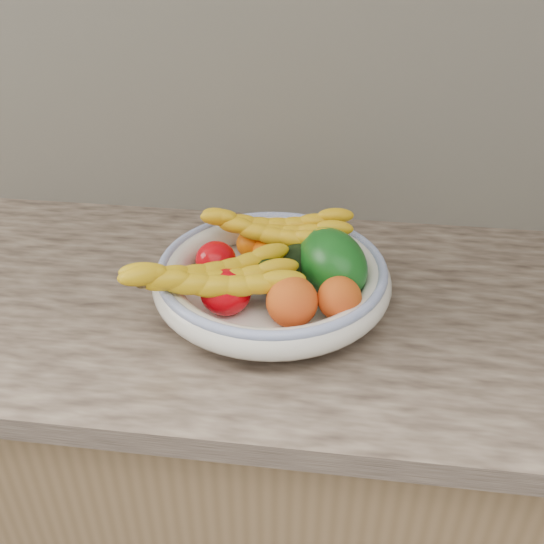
% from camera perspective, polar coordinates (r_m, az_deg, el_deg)
% --- Properties ---
extents(kitchen_counter, '(2.44, 0.66, 1.40)m').
position_cam_1_polar(kitchen_counter, '(1.34, 0.15, -17.54)').
color(kitchen_counter, brown).
rests_on(kitchen_counter, ground).
extents(fruit_bowl, '(0.39, 0.39, 0.08)m').
position_cam_1_polar(fruit_bowl, '(0.99, -0.00, -0.55)').
color(fruit_bowl, silver).
rests_on(fruit_bowl, kitchen_counter).
extents(clementine_back_left, '(0.06, 0.06, 0.05)m').
position_cam_1_polar(clementine_back_left, '(1.08, -1.87, 2.68)').
color(clementine_back_left, orange).
rests_on(clementine_back_left, fruit_bowl).
extents(clementine_back_right, '(0.05, 0.05, 0.04)m').
position_cam_1_polar(clementine_back_right, '(1.07, 1.77, 2.41)').
color(clementine_back_right, orange).
rests_on(clementine_back_right, fruit_bowl).
extents(clementine_back_mid, '(0.06, 0.06, 0.05)m').
position_cam_1_polar(clementine_back_mid, '(1.05, -0.40, 1.85)').
color(clementine_back_mid, orange).
rests_on(clementine_back_mid, fruit_bowl).
extents(clementine_extra, '(0.05, 0.05, 0.05)m').
position_cam_1_polar(clementine_extra, '(1.06, -0.48, 2.12)').
color(clementine_extra, '#F26005').
rests_on(clementine_extra, fruit_bowl).
extents(tomato_left, '(0.07, 0.07, 0.06)m').
position_cam_1_polar(tomato_left, '(1.02, -5.31, 1.18)').
color(tomato_left, '#C5030A').
rests_on(tomato_left, fruit_bowl).
extents(tomato_near_left, '(0.09, 0.09, 0.07)m').
position_cam_1_polar(tomato_near_left, '(0.94, -4.38, -1.88)').
color(tomato_near_left, '#C7020B').
rests_on(tomato_near_left, fruit_bowl).
extents(avocado_center, '(0.11, 0.11, 0.06)m').
position_cam_1_polar(avocado_center, '(0.98, -0.79, -0.02)').
color(avocado_center, black).
rests_on(avocado_center, fruit_bowl).
extents(avocado_right, '(0.11, 0.11, 0.06)m').
position_cam_1_polar(avocado_right, '(1.01, 2.76, 1.08)').
color(avocado_right, black).
rests_on(avocado_right, fruit_bowl).
extents(green_mango, '(0.19, 0.19, 0.13)m').
position_cam_1_polar(green_mango, '(0.99, 5.65, 0.86)').
color(green_mango, '#0E4B12').
rests_on(green_mango, fruit_bowl).
extents(peach_front, '(0.10, 0.10, 0.08)m').
position_cam_1_polar(peach_front, '(0.91, 1.90, -2.80)').
color(peach_front, orange).
rests_on(peach_front, fruit_bowl).
extents(peach_right, '(0.07, 0.07, 0.07)m').
position_cam_1_polar(peach_right, '(0.92, 6.36, -2.48)').
color(peach_right, orange).
rests_on(peach_right, fruit_bowl).
extents(banana_bunch_back, '(0.28, 0.12, 0.08)m').
position_cam_1_polar(banana_bunch_back, '(1.04, 0.33, 3.67)').
color(banana_bunch_back, gold).
rests_on(banana_bunch_back, fruit_bowl).
extents(banana_bunch_front, '(0.31, 0.22, 0.08)m').
position_cam_1_polar(banana_bunch_front, '(0.93, -5.66, -0.95)').
color(banana_bunch_front, gold).
rests_on(banana_bunch_front, fruit_bowl).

